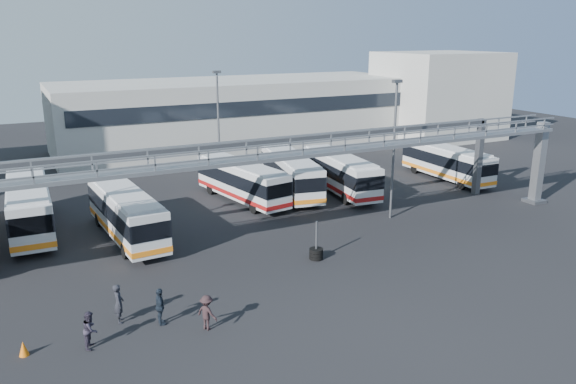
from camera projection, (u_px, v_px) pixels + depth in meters
name	position (u px, v px, depth m)	size (l,w,h in m)	color
ground	(290.00, 285.00, 30.89)	(140.00, 140.00, 0.00)	black
gantry	(247.00, 166.00, 34.43)	(51.40, 5.15, 7.10)	gray
warehouse	(236.00, 113.00, 67.64)	(42.00, 14.00, 8.00)	#9E9E99
building_right	(438.00, 95.00, 73.30)	(14.00, 12.00, 11.00)	#B2B2AD
light_pole_mid	(394.00, 143.00, 40.52)	(0.70, 0.35, 10.21)	#4C4F54
light_pole_back	(218.00, 122.00, 49.96)	(0.70, 0.35, 10.21)	#4C4F54
bus_2	(29.00, 205.00, 38.63)	(2.94, 11.60, 3.51)	silver
bus_3	(126.00, 212.00, 37.40)	(3.33, 11.04, 3.31)	silver
bus_5	(242.00, 180.00, 45.81)	(4.27, 10.82, 3.21)	silver
bus_6	(291.00, 172.00, 47.98)	(4.60, 11.37, 3.37)	silver
bus_7	(340.00, 172.00, 48.38)	(3.55, 11.04, 3.29)	silver
bus_9	(447.00, 162.00, 52.55)	(2.55, 10.38, 3.14)	silver
pedestrian_a	(119.00, 303.00, 26.68)	(0.71, 0.47, 1.94)	black
pedestrian_b	(90.00, 329.00, 24.56)	(0.83, 0.65, 1.71)	#292432
pedestrian_c	(207.00, 313.00, 26.05)	(1.10, 0.63, 1.70)	black
pedestrian_d	(160.00, 307.00, 26.46)	(1.08, 0.45, 1.85)	black
cone_right	(23.00, 348.00, 24.05)	(0.42, 0.42, 0.66)	orange
tire_stack	(316.00, 253.00, 34.30)	(0.86, 0.86, 2.45)	black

